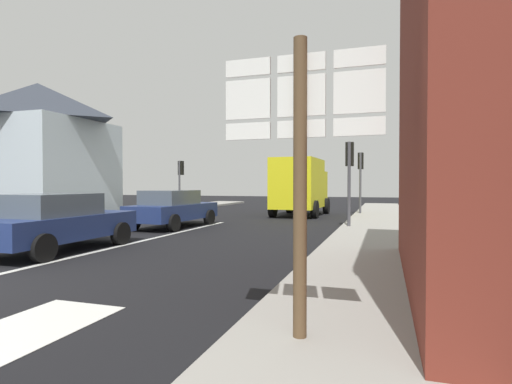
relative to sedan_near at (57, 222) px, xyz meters
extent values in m
plane|color=black|center=(1.02, 6.45, -0.76)|extent=(80.00, 80.00, 0.00)
cube|color=gray|center=(7.64, 4.45, -0.69)|extent=(2.55, 44.00, 0.14)
cube|color=gray|center=(-5.60, 4.45, -0.69)|extent=(2.55, 44.00, 0.14)
cube|color=silver|center=(1.02, 2.45, -0.75)|extent=(0.16, 12.00, 0.01)
cube|color=silver|center=(3.96, -4.55, -0.75)|extent=(1.20, 2.20, 0.01)
cube|color=silver|center=(-12.36, 11.24, 2.00)|extent=(7.41, 6.53, 5.52)
pyramid|color=#2D333D|center=(-12.36, 11.24, 5.95)|extent=(7.78, 6.86, 2.39)
cube|color=silver|center=(-12.36, 15.11, -0.41)|extent=(4.45, 1.20, 0.70)
cube|color=navy|center=(0.00, 0.07, -0.14)|extent=(1.75, 4.20, 0.60)
cube|color=#47515B|center=(0.00, -0.18, 0.43)|extent=(1.55, 2.10, 0.55)
cylinder|color=black|center=(-0.88, 1.42, -0.44)|extent=(0.22, 0.64, 0.64)
cylinder|color=black|center=(0.87, 1.42, -0.44)|extent=(0.22, 0.64, 0.64)
cylinder|color=black|center=(0.87, -1.28, -0.44)|extent=(0.22, 0.64, 0.64)
cube|color=navy|center=(-0.06, 6.04, -0.14)|extent=(2.02, 4.30, 0.60)
cube|color=#47515B|center=(-0.08, 5.79, 0.43)|extent=(1.68, 2.20, 0.55)
cylinder|color=black|center=(-0.84, 7.44, -0.44)|extent=(0.26, 0.65, 0.64)
cylinder|color=black|center=(0.90, 7.33, -0.44)|extent=(0.26, 0.65, 0.64)
cylinder|color=black|center=(-1.02, 4.75, -0.44)|extent=(0.26, 0.65, 0.64)
cylinder|color=black|center=(0.73, 4.63, -0.44)|extent=(0.26, 0.65, 0.64)
cube|color=yellow|center=(3.54, 12.81, 0.99)|extent=(2.31, 3.76, 2.60)
cube|color=yellow|center=(3.61, 15.31, 0.69)|extent=(2.13, 1.36, 2.00)
cube|color=#47515B|center=(3.61, 15.36, 1.49)|extent=(1.76, 0.15, 0.70)
cylinder|color=black|center=(2.51, 15.29, -0.31)|extent=(0.31, 0.91, 0.90)
cylinder|color=black|center=(4.71, 15.22, -0.31)|extent=(0.31, 0.91, 0.90)
cylinder|color=black|center=(2.41, 11.89, -0.31)|extent=(0.31, 0.91, 0.90)
cylinder|color=black|center=(4.61, 11.83, -0.31)|extent=(0.31, 0.91, 0.90)
cylinder|color=brown|center=(7.13, -4.10, 0.84)|extent=(0.14, 0.14, 3.20)
cube|color=white|center=(6.55, -4.05, 2.20)|extent=(0.50, 0.03, 0.18)
cube|color=black|center=(6.55, -4.03, 2.20)|extent=(0.43, 0.01, 0.13)
cube|color=white|center=(6.55, -4.05, 1.86)|extent=(0.50, 0.03, 0.42)
cube|color=black|center=(6.55, -4.03, 1.86)|extent=(0.43, 0.01, 0.32)
cube|color=white|center=(6.55, -4.05, 1.52)|extent=(0.50, 0.03, 0.18)
cube|color=black|center=(6.55, -4.03, 1.52)|extent=(0.43, 0.01, 0.13)
cube|color=white|center=(7.13, -4.05, 2.20)|extent=(0.50, 0.03, 0.18)
cube|color=black|center=(7.13, -4.03, 2.20)|extent=(0.43, 0.01, 0.13)
cube|color=white|center=(7.13, -4.05, 1.86)|extent=(0.50, 0.03, 0.42)
cube|color=black|center=(7.13, -4.03, 1.86)|extent=(0.43, 0.01, 0.32)
cube|color=white|center=(7.13, -4.05, 1.52)|extent=(0.50, 0.03, 0.18)
cube|color=black|center=(7.13, -4.03, 1.52)|extent=(0.43, 0.01, 0.13)
cube|color=white|center=(7.71, -4.05, 2.20)|extent=(0.50, 0.03, 0.18)
cube|color=black|center=(7.71, -4.03, 2.20)|extent=(0.43, 0.01, 0.13)
cube|color=white|center=(7.71, -4.05, 1.86)|extent=(0.50, 0.03, 0.42)
cube|color=black|center=(7.71, -4.03, 1.86)|extent=(0.43, 0.01, 0.32)
cube|color=white|center=(7.71, -4.05, 1.52)|extent=(0.50, 0.03, 0.18)
cube|color=black|center=(7.71, -4.03, 1.52)|extent=(0.43, 0.01, 0.13)
cylinder|color=#47474C|center=(6.67, 7.25, 0.89)|extent=(0.12, 0.12, 3.30)
cube|color=black|center=(6.67, 7.45, 2.09)|extent=(0.30, 0.28, 0.90)
sphere|color=red|center=(6.67, 7.59, 2.36)|extent=(0.18, 0.18, 0.18)
sphere|color=#3C2303|center=(6.67, 7.59, 2.08)|extent=(0.18, 0.18, 0.18)
sphere|color=black|center=(6.67, 7.59, 1.80)|extent=(0.18, 0.18, 0.18)
cylinder|color=#47474C|center=(-4.63, 14.86, 0.85)|extent=(0.12, 0.12, 3.21)
cube|color=black|center=(-4.63, 15.06, 2.00)|extent=(0.30, 0.28, 0.90)
sphere|color=red|center=(-4.63, 15.20, 2.27)|extent=(0.18, 0.18, 0.18)
sphere|color=#3C2303|center=(-4.63, 15.20, 1.99)|extent=(0.18, 0.18, 0.18)
sphere|color=black|center=(-4.63, 15.20, 1.71)|extent=(0.18, 0.18, 0.18)
cylinder|color=#47474C|center=(6.67, 14.31, 0.96)|extent=(0.12, 0.12, 3.43)
cube|color=black|center=(6.67, 14.51, 2.22)|extent=(0.30, 0.28, 0.90)
sphere|color=red|center=(6.67, 14.65, 2.49)|extent=(0.18, 0.18, 0.18)
sphere|color=#3C2303|center=(6.67, 14.65, 2.21)|extent=(0.18, 0.18, 0.18)
sphere|color=black|center=(6.67, 14.65, 1.93)|extent=(0.18, 0.18, 0.18)
camera|label=1|loc=(7.97, -8.14, 0.95)|focal=28.19mm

